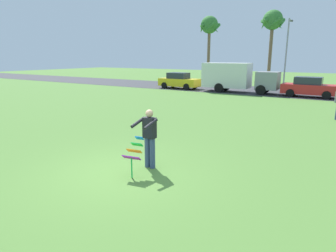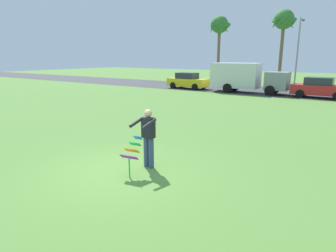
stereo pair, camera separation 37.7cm
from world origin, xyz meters
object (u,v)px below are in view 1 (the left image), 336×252
palm_tree_left_near (209,28)px  streetlight_pole (287,49)px  person_kite_flyer (149,136)px  parked_truck_grey_van (235,77)px  parked_car_yellow (179,81)px  palm_tree_right_near (273,23)px  kite_held (134,152)px  parked_car_red (309,87)px

palm_tree_left_near → streetlight_pole: size_ratio=1.15×
person_kite_flyer → parked_truck_grey_van: bearing=102.3°
parked_car_yellow → palm_tree_right_near: size_ratio=0.52×
palm_tree_right_near → palm_tree_left_near: bearing=177.2°
streetlight_pole → person_kite_flyer: bearing=-87.1°
parked_car_yellow → parked_truck_grey_van: bearing=-0.0°
palm_tree_right_near → streetlight_pole: palm_tree_right_near is taller
parked_truck_grey_van → kite_held: bearing=-78.1°
palm_tree_right_near → streetlight_pole: 3.47m
palm_tree_left_near → streetlight_pole: 9.96m
person_kite_flyer → parked_car_red: bearing=84.2°
streetlight_pole → parked_truck_grey_van: bearing=-111.3°
person_kite_flyer → parked_car_yellow: person_kite_flyer is taller
kite_held → palm_tree_right_near: size_ratio=0.13×
kite_held → palm_tree_right_near: 29.21m
parked_car_yellow → parked_truck_grey_van: 5.90m
parked_truck_grey_van → streetlight_pole: size_ratio=0.97×
person_kite_flyer → palm_tree_right_near: (-3.24, 27.69, 5.77)m
parked_car_red → palm_tree_left_near: 16.58m
parked_car_yellow → parked_truck_grey_van: parked_truck_grey_van is taller
parked_car_red → kite_held: bearing=-95.6°
kite_held → parked_car_red: bearing=84.4°
palm_tree_left_near → streetlight_pole: palm_tree_left_near is taller
palm_tree_left_near → parked_car_red: bearing=-34.2°
person_kite_flyer → streetlight_pole: size_ratio=0.25×
person_kite_flyer → palm_tree_left_near: bearing=111.1°
parked_car_yellow → palm_tree_left_near: (-0.77, 8.72, 5.89)m
parked_truck_grey_van → palm_tree_left_near: palm_tree_left_near is taller
palm_tree_right_near → person_kite_flyer: bearing=-83.3°
kite_held → parked_car_yellow: (-10.08, 20.05, 0.09)m
parked_car_yellow → kite_held: bearing=-63.3°
parked_truck_grey_van → palm_tree_left_near: (-6.64, 8.72, 5.25)m
kite_held → parked_car_red: 20.15m
person_kite_flyer → palm_tree_left_near: size_ratio=0.22×
person_kite_flyer → palm_tree_right_near: 28.46m
kite_held → person_kite_flyer: bearing=90.8°
parked_car_yellow → parked_truck_grey_van: size_ratio=0.63×
kite_held → streetlight_pole: size_ratio=0.15×
kite_held → streetlight_pole: streetlight_pole is taller
palm_tree_left_near → palm_tree_right_near: (7.60, -0.37, 0.06)m
parked_car_red → palm_tree_right_near: 11.50m
palm_tree_right_near → parked_truck_grey_van: bearing=-96.6°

